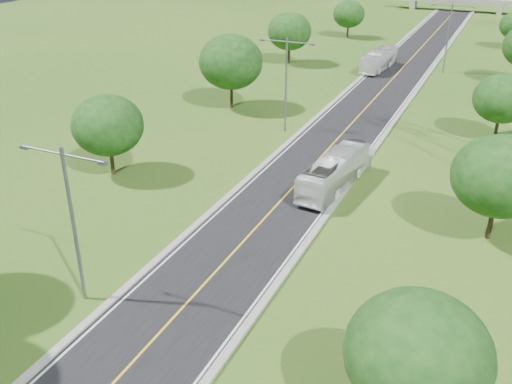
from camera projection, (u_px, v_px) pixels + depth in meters
ground at (373, 101)px, 72.13m from camera, size 260.00×260.00×0.00m
road at (384, 88)px, 77.02m from camera, size 8.00×150.00×0.06m
curb_left at (353, 84)px, 78.56m from camera, size 0.50×150.00×0.22m
curb_right at (416, 91)px, 75.40m from camera, size 0.50×150.00×0.22m
speed_limit_sign at (371, 156)px, 51.51m from camera, size 0.55×0.09×2.40m
overpass at (456, 1)px, 136.41m from camera, size 30.00×3.00×3.20m
streetlight_near_left at (72, 213)px, 32.54m from camera, size 5.90×0.25×10.00m
streetlight_mid_left at (286, 77)px, 59.49m from camera, size 5.90×0.25×10.00m
streetlight_far_right at (449, 32)px, 81.98m from camera, size 5.90×0.25×10.00m
tree_lb at (108, 125)px, 49.90m from camera, size 6.30×6.30×7.33m
tree_lc at (231, 62)px, 67.09m from camera, size 7.56×7.56×8.79m
tree_ld at (290, 31)px, 87.71m from camera, size 6.72×6.72×7.82m
tree_le at (349, 14)px, 106.65m from camera, size 5.88×5.88×6.84m
tree_ra at (418, 354)px, 24.03m from camera, size 6.30×6.30×7.33m
tree_rb at (500, 176)px, 39.48m from camera, size 6.72×6.72×7.82m
tree_rc at (502, 99)px, 58.10m from camera, size 5.88×5.88×6.84m
bus_outbound at (335, 172)px, 48.54m from camera, size 3.58×10.84×2.96m
bus_inbound at (379, 60)px, 85.54m from camera, size 3.46×10.71×2.93m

